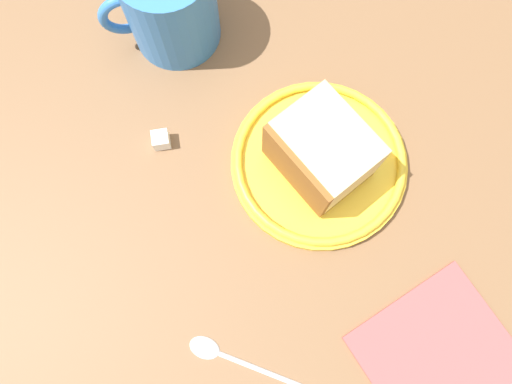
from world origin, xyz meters
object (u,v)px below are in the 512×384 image
(small_plate, at_px, (319,162))
(tea_mug, at_px, (169,4))
(teaspoon, at_px, (227,357))
(cake_slice, at_px, (322,152))
(sugar_cube, at_px, (161,140))
(folded_napkin, at_px, (438,353))

(small_plate, height_order, tea_mug, tea_mug)
(teaspoon, bearing_deg, tea_mug, -29.16)
(cake_slice, xyz_separation_m, tea_mug, (0.22, 0.02, 0.01))
(sugar_cube, bearing_deg, folded_napkin, -167.32)
(small_plate, relative_size, sugar_cube, 10.66)
(small_plate, xyz_separation_m, teaspoon, (-0.09, 0.19, -0.01))
(folded_napkin, distance_m, sugar_cube, 0.34)
(small_plate, height_order, cake_slice, cake_slice)
(cake_slice, distance_m, sugar_cube, 0.17)
(small_plate, relative_size, teaspoon, 1.52)
(cake_slice, bearing_deg, folded_napkin, 171.02)
(cake_slice, bearing_deg, small_plate, -90.16)
(small_plate, xyz_separation_m, cake_slice, (0.00, 0.00, 0.04))
(teaspoon, xyz_separation_m, sugar_cube, (0.21, -0.08, 0.01))
(tea_mug, relative_size, teaspoon, 0.99)
(sugar_cube, bearing_deg, small_plate, -137.83)
(tea_mug, relative_size, sugar_cube, 6.96)
(cake_slice, distance_m, teaspoon, 0.21)
(tea_mug, distance_m, sugar_cube, 0.14)
(tea_mug, relative_size, folded_napkin, 0.88)
(small_plate, bearing_deg, sugar_cube, 42.17)
(teaspoon, bearing_deg, small_plate, -65.18)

